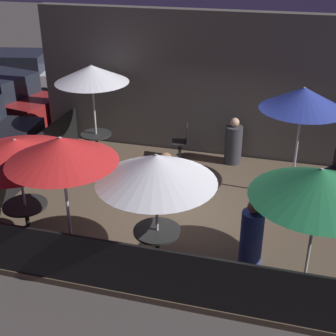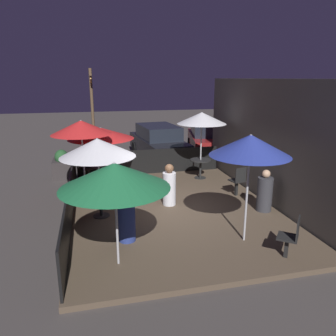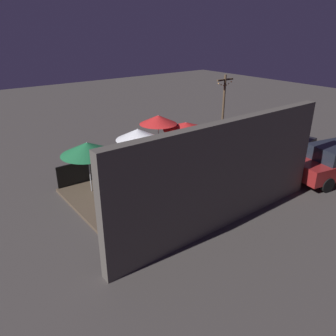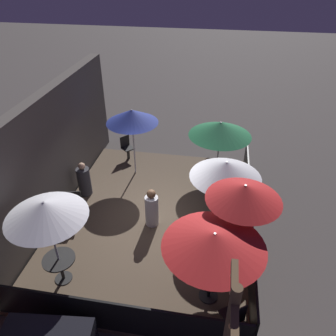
# 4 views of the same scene
# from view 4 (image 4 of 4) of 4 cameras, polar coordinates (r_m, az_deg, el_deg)

# --- Properties ---
(ground_plane) EXTENTS (60.00, 60.00, 0.00)m
(ground_plane) POSITION_cam_4_polar(r_m,az_deg,el_deg) (10.19, -2.57, -8.93)
(ground_plane) COLOR #423D3A
(patio_deck) EXTENTS (7.40, 5.69, 0.12)m
(patio_deck) POSITION_cam_4_polar(r_m,az_deg,el_deg) (10.15, -2.58, -8.68)
(patio_deck) COLOR brown
(patio_deck) RESTS_ON ground_plane
(building_wall) EXTENTS (9.00, 0.36, 3.72)m
(building_wall) POSITION_cam_4_polar(r_m,az_deg,el_deg) (10.09, -20.20, 1.44)
(building_wall) COLOR #4C4742
(building_wall) RESTS_ON ground_plane
(fence_front) EXTENTS (7.20, 0.05, 0.95)m
(fence_front) POSITION_cam_4_polar(r_m,az_deg,el_deg) (9.71, 13.90, -7.98)
(fence_front) COLOR black
(fence_front) RESTS_ON patio_deck
(fence_side_left) EXTENTS (0.05, 5.49, 0.95)m
(fence_side_left) POSITION_cam_4_polar(r_m,az_deg,el_deg) (7.47, -9.03, -24.30)
(fence_side_left) COLOR black
(fence_side_left) RESTS_ON patio_deck
(patio_umbrella_0) EXTENTS (1.77, 1.77, 2.44)m
(patio_umbrella_0) POSITION_cam_4_polar(r_m,az_deg,el_deg) (7.39, -20.60, -6.82)
(patio_umbrella_0) COLOR #B2B2B7
(patio_umbrella_0) RESTS_ON patio_deck
(patio_umbrella_1) EXTENTS (1.96, 1.96, 2.13)m
(patio_umbrella_1) POSITION_cam_4_polar(r_m,az_deg,el_deg) (8.89, 10.08, -0.23)
(patio_umbrella_1) COLOR #B2B2B7
(patio_umbrella_1) RESTS_ON patio_deck
(patio_umbrella_2) EXTENTS (2.19, 2.19, 2.03)m
(patio_umbrella_2) POSITION_cam_4_polar(r_m,az_deg,el_deg) (6.90, 8.07, -12.31)
(patio_umbrella_2) COLOR #B2B2B7
(patio_umbrella_2) RESTS_ON patio_deck
(patio_umbrella_3) EXTENTS (1.76, 1.76, 2.44)m
(patio_umbrella_3) POSITION_cam_4_polar(r_m,az_deg,el_deg) (7.58, 13.17, -4.19)
(patio_umbrella_3) COLOR #B2B2B7
(patio_umbrella_3) RESTS_ON patio_deck
(patio_umbrella_4) EXTENTS (2.11, 2.11, 2.10)m
(patio_umbrella_4) POSITION_cam_4_polar(r_m,az_deg,el_deg) (11.05, 9.10, 6.75)
(patio_umbrella_4) COLOR #B2B2B7
(patio_umbrella_4) RESTS_ON patio_deck
(patio_umbrella_5) EXTENTS (1.75, 1.75, 2.46)m
(patio_umbrella_5) POSITION_cam_4_polar(r_m,az_deg,el_deg) (10.97, -6.29, 8.94)
(patio_umbrella_5) COLOR #B2B2B7
(patio_umbrella_5) RESTS_ON patio_deck
(dining_table_0) EXTENTS (0.77, 0.77, 0.71)m
(dining_table_0) POSITION_cam_4_polar(r_m,az_deg,el_deg) (8.51, -18.34, -15.46)
(dining_table_0) COLOR black
(dining_table_0) RESTS_ON patio_deck
(dining_table_1) EXTENTS (0.81, 0.81, 0.74)m
(dining_table_1) POSITION_cam_4_polar(r_m,az_deg,el_deg) (9.66, 9.32, -6.70)
(dining_table_1) COLOR black
(dining_table_1) RESTS_ON patio_deck
(dining_table_2) EXTENTS (0.82, 0.82, 0.73)m
(dining_table_2) POSITION_cam_4_polar(r_m,az_deg,el_deg) (7.85, 7.31, -18.79)
(dining_table_2) COLOR black
(dining_table_2) RESTS_ON patio_deck
(patio_chair_0) EXTENTS (0.48, 0.48, 0.95)m
(patio_chair_0) POSITION_cam_4_polar(r_m,az_deg,el_deg) (10.06, -15.91, -6.29)
(patio_chair_0) COLOR black
(patio_chair_0) RESTS_ON patio_deck
(patio_chair_1) EXTENTS (0.56, 0.56, 0.91)m
(patio_chair_1) POSITION_cam_4_polar(r_m,az_deg,el_deg) (12.70, -7.18, 3.71)
(patio_chair_1) COLOR black
(patio_chair_1) RESTS_ON patio_deck
(patio_chair_2) EXTENTS (0.56, 0.56, 0.93)m
(patio_chair_2) POSITION_cam_4_polar(r_m,az_deg,el_deg) (7.49, 11.31, -24.05)
(patio_chair_2) COLOR black
(patio_chair_2) RESTS_ON patio_deck
(patron_0) EXTENTS (0.59, 0.59, 1.19)m
(patron_0) POSITION_cam_4_polar(r_m,az_deg,el_deg) (11.03, -14.40, -2.11)
(patron_0) COLOR #333338
(patron_0) RESTS_ON patio_deck
(patron_1) EXTENTS (0.53, 0.53, 1.25)m
(patron_1) POSITION_cam_4_polar(r_m,az_deg,el_deg) (10.90, 6.83, -1.41)
(patron_1) COLOR navy
(patron_1) RESTS_ON patio_deck
(patron_2) EXTENTS (0.55, 0.55, 1.23)m
(patron_2) POSITION_cam_4_polar(r_m,az_deg,el_deg) (9.53, -2.86, -7.14)
(patron_2) COLOR silver
(patron_2) RESTS_ON patio_deck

